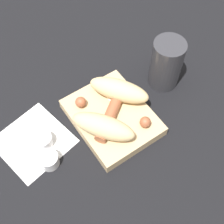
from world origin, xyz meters
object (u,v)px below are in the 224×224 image
at_px(sausage, 112,112).
at_px(condiment_cup_far, 49,160).
at_px(bread_roll, 111,108).
at_px(drink_glass, 166,64).
at_px(condiment_cup_near, 43,141).
at_px(food_tray, 112,117).

distance_m(sausage, condiment_cup_far, 0.18).
bearing_deg(bread_roll, condiment_cup_far, -85.30).
bearing_deg(condiment_cup_far, drink_glass, 95.95).
relative_size(sausage, drink_glass, 1.15).
bearing_deg(sausage, bread_roll, 170.21).
distance_m(sausage, condiment_cup_near, 0.18).
height_order(bread_roll, drink_glass, drink_glass).
xyz_separation_m(food_tray, condiment_cup_far, (0.01, -0.18, -0.00)).
bearing_deg(condiment_cup_near, drink_glass, 87.83).
relative_size(bread_roll, condiment_cup_near, 4.81).
distance_m(food_tray, condiment_cup_far, 0.18).
height_order(bread_roll, condiment_cup_near, bread_roll).
height_order(condiment_cup_near, drink_glass, drink_glass).
distance_m(bread_roll, drink_glass, 0.18).
bearing_deg(condiment_cup_near, sausage, 76.37).
relative_size(food_tray, sausage, 1.35).
bearing_deg(drink_glass, condiment_cup_near, -92.17).
distance_m(condiment_cup_near, drink_glass, 0.35).
bearing_deg(bread_roll, food_tray, -7.03).
height_order(food_tray, condiment_cup_far, condiment_cup_far).
xyz_separation_m(sausage, condiment_cup_far, (0.01, -0.18, -0.03)).
height_order(food_tray, bread_roll, bread_roll).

